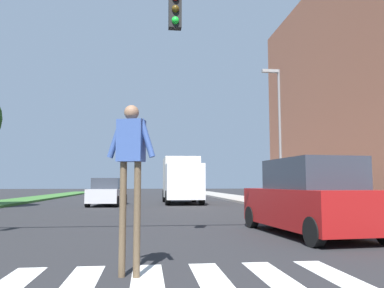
# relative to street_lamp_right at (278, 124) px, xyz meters

# --- Properties ---
(ground_plane) EXTENTS (140.00, 140.00, 0.00)m
(ground_plane) POSITION_rel_street_lamp_right_xyz_m (-7.99, 8.32, -4.59)
(ground_plane) COLOR #262628
(crosswalk) EXTENTS (7.65, 2.20, 0.01)m
(crosswalk) POSITION_rel_street_lamp_right_xyz_m (-7.99, -14.90, -4.59)
(crosswalk) COLOR silver
(crosswalk) RESTS_ON ground_plane
(median_strip) EXTENTS (2.75, 64.00, 0.15)m
(median_strip) POSITION_rel_street_lamp_right_xyz_m (-16.34, 6.32, -4.52)
(median_strip) COLOR #386B2D
(median_strip) RESTS_ON ground_plane
(sidewalk_right) EXTENTS (3.00, 64.00, 0.15)m
(sidewalk_right) POSITION_rel_street_lamp_right_xyz_m (0.60, 6.32, -4.52)
(sidewalk_right) COLOR #9E9991
(sidewalk_right) RESTS_ON ground_plane
(street_lamp_right) EXTENTS (1.02, 0.24, 7.50)m
(street_lamp_right) POSITION_rel_street_lamp_right_xyz_m (0.00, 0.00, 0.00)
(street_lamp_right) COLOR slate
(street_lamp_right) RESTS_ON sidewalk_right
(pedestrian_performer) EXTENTS (0.74, 0.35, 2.49)m
(pedestrian_performer) POSITION_rel_street_lamp_right_xyz_m (-7.35, -14.61, -2.93)
(pedestrian_performer) COLOR brown
(pedestrian_performer) RESTS_ON ground_plane
(suv_crossing) EXTENTS (2.34, 4.75, 1.97)m
(suv_crossing) POSITION_rel_street_lamp_right_xyz_m (-2.91, -10.58, -3.66)
(suv_crossing) COLOR maroon
(suv_crossing) RESTS_ON ground_plane
(sedan_midblock) EXTENTS (2.12, 4.59, 1.65)m
(sedan_midblock) POSITION_rel_street_lamp_right_xyz_m (-9.49, 3.69, -3.83)
(sedan_midblock) COLOR #B7B7BC
(sedan_midblock) RESTS_ON ground_plane
(sedan_distant) EXTENTS (1.85, 4.53, 1.64)m
(sedan_distant) POSITION_rel_street_lamp_right_xyz_m (-10.87, 16.11, -3.83)
(sedan_distant) COLOR #B7B7BC
(sedan_distant) RESTS_ON ground_plane
(sedan_far_horizon) EXTENTS (1.86, 4.10, 1.64)m
(sedan_far_horizon) POSITION_rel_street_lamp_right_xyz_m (-11.01, 26.96, -3.83)
(sedan_far_horizon) COLOR #B7B7BC
(sedan_far_horizon) RESTS_ON ground_plane
(truck_box_delivery) EXTENTS (2.40, 6.20, 3.10)m
(truck_box_delivery) POSITION_rel_street_lamp_right_xyz_m (-4.80, 5.80, -2.96)
(truck_box_delivery) COLOR silver
(truck_box_delivery) RESTS_ON ground_plane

